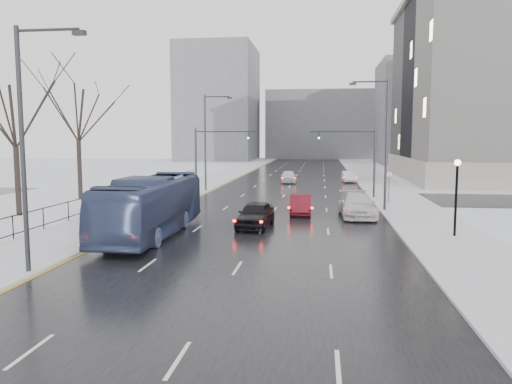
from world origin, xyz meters
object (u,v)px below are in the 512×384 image
at_px(tree_park_d, 20,217).
at_px(mast_signal_right, 363,154).
at_px(bus, 152,206).
at_px(sedan_center_near, 256,214).
at_px(tree_park_e, 81,200).
at_px(streetlight_r_mid, 383,138).
at_px(streetlight_l_near, 27,138).
at_px(sedan_right_distant, 348,177).
at_px(no_uturn_sign, 389,178).
at_px(mast_signal_left, 207,154).
at_px(sedan_right_near, 300,205).
at_px(sedan_center_far, 288,176).
at_px(lamppost_r_mid, 457,186).
at_px(sedan_right_far, 357,205).
at_px(streetlight_l_far, 207,138).

distance_m(tree_park_d, mast_signal_right, 29.05).
relative_size(bus, sedan_center_near, 2.58).
distance_m(tree_park_d, tree_park_e, 10.01).
xyz_separation_m(streetlight_r_mid, sedan_center_near, (-8.67, -8.14, -4.77)).
bearing_deg(tree_park_e, streetlight_r_mid, -8.63).
height_order(streetlight_l_near, sedan_right_distant, streetlight_l_near).
bearing_deg(tree_park_d, no_uturn_sign, 20.32).
bearing_deg(tree_park_d, mast_signal_left, 53.20).
distance_m(streetlight_r_mid, mast_signal_right, 8.18).
bearing_deg(sedan_right_near, tree_park_d, -171.96).
bearing_deg(sedan_right_near, no_uturn_sign, 39.50).
bearing_deg(streetlight_l_near, tree_park_e, 112.69).
bearing_deg(sedan_center_near, no_uturn_sign, 55.47).
xyz_separation_m(streetlight_l_near, sedan_center_far, (7.67, 43.39, -4.81)).
relative_size(lamppost_r_mid, sedan_right_distant, 1.01).
distance_m(tree_park_e, sedan_center_far, 26.26).
bearing_deg(streetlight_l_near, streetlight_r_mid, 50.76).
bearing_deg(sedan_right_far, sedan_center_near, -145.44).
bearing_deg(streetlight_l_near, streetlight_l_far, 90.00).
bearing_deg(no_uturn_sign, mast_signal_left, 166.40).
height_order(tree_park_e, streetlight_l_far, streetlight_l_far).
distance_m(tree_park_e, sedan_center_near, 21.48).
xyz_separation_m(lamppost_r_mid, sedan_center_far, (-11.50, 33.39, -2.13)).
bearing_deg(streetlight_r_mid, mast_signal_right, 96.00).
height_order(tree_park_e, sedan_right_near, tree_park_e).
xyz_separation_m(mast_signal_right, sedan_right_distant, (-0.33, 17.19, -3.37)).
bearing_deg(lamppost_r_mid, streetlight_l_far, 131.06).
height_order(lamppost_r_mid, sedan_center_near, lamppost_r_mid).
bearing_deg(sedan_right_far, mast_signal_left, 137.42).
bearing_deg(mast_signal_right, streetlight_l_far, 165.52).
height_order(sedan_center_near, sedan_right_near, sedan_center_near).
distance_m(tree_park_d, sedan_right_distant, 39.85).
bearing_deg(sedan_center_far, sedan_right_near, -88.75).
bearing_deg(no_uturn_sign, bus, -134.74).
height_order(sedan_right_near, sedan_right_far, sedan_right_far).
relative_size(streetlight_l_far, sedan_center_near, 2.10).
distance_m(streetlight_r_mid, sedan_center_near, 12.81).
distance_m(streetlight_r_mid, streetlight_l_far, 20.27).
bearing_deg(sedan_right_distant, mast_signal_left, -132.91).
bearing_deg(bus, sedan_center_near, 29.54).
distance_m(streetlight_r_mid, no_uturn_sign, 5.30).
bearing_deg(sedan_center_near, sedan_right_distant, 81.42).
bearing_deg(streetlight_l_far, sedan_center_far, 56.05).
height_order(streetlight_r_mid, bus, streetlight_r_mid).
bearing_deg(sedan_right_distant, no_uturn_sign, -87.17).
xyz_separation_m(streetlight_l_near, lamppost_r_mid, (19.17, 10.00, -2.67)).
relative_size(sedan_center_near, sedan_right_far, 0.82).
bearing_deg(bus, streetlight_l_far, 94.22).
distance_m(mast_signal_left, sedan_right_distant, 22.63).
distance_m(no_uturn_sign, sedan_right_far, 7.83).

